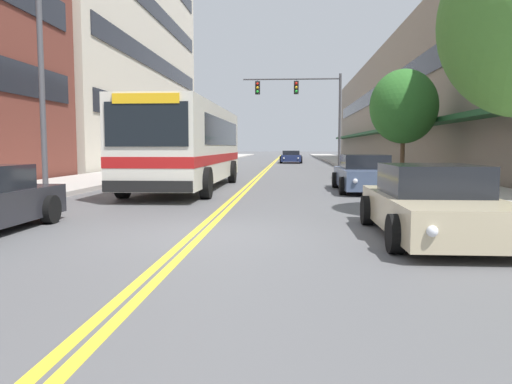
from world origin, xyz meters
name	(u,v)px	position (x,y,z in m)	size (l,w,h in m)	color
ground_plane	(272,164)	(0.00, 37.00, 0.00)	(240.00, 240.00, 0.00)	#565659
sidewalk_left	(192,163)	(-7.47, 37.00, 0.09)	(3.94, 106.00, 0.17)	#B2ADA5
sidewalk_right	(353,164)	(7.47, 37.00, 0.09)	(3.94, 106.00, 0.17)	#B2ADA5
centre_line	(272,164)	(0.00, 37.00, 0.00)	(0.34, 106.00, 0.01)	yellow
storefront_row_right	(424,106)	(13.67, 37.00, 5.25)	(9.10, 68.00, 10.51)	gray
city_bus	(189,143)	(-2.23, 10.15, 1.78)	(2.96, 11.46, 3.14)	silver
car_champagne_parked_left_near	(202,161)	(-4.26, 24.40, 0.65)	(2.12, 4.52, 1.36)	beige
car_beige_parked_right_foreground	(433,204)	(4.29, -0.08, 0.60)	(2.13, 4.67, 1.31)	#BCAD89
car_slate_blue_parked_right_mid	(365,174)	(4.45, 9.32, 0.62)	(2.11, 4.82, 1.34)	#475675
car_navy_moving_lead	(291,157)	(1.77, 40.86, 0.59)	(2.20, 4.87, 1.23)	#19234C
car_red_moving_second	(293,156)	(2.00, 48.80, 0.56)	(1.99, 4.57, 1.17)	maroon
traffic_signal_mast	(307,101)	(2.85, 26.89, 4.85)	(6.99, 0.38, 6.77)	#47474C
street_lamp_left_near	(51,49)	(-5.00, 4.64, 4.36)	(2.11, 0.28, 7.29)	#47474C
street_tree_right_mid	(404,107)	(7.15, 15.52, 3.55)	(3.24, 3.24, 5.17)	brown
fire_hydrant	(430,181)	(5.95, 6.23, 0.60)	(0.35, 0.27, 0.86)	yellow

